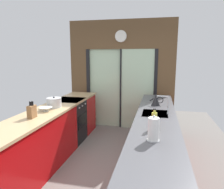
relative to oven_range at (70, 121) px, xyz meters
name	(u,v)px	position (x,y,z in m)	size (l,w,h in m)	color
ground_plane	(103,159)	(0.91, -0.65, -0.47)	(5.04, 7.60, 0.02)	slate
back_wall_unit	(121,68)	(0.91, 1.15, 1.07)	(2.64, 0.12, 2.70)	brown
left_counter_run	(42,140)	(0.00, -1.12, 0.01)	(0.62, 3.80, 0.92)	#AD0C0F
right_counter_run	(155,146)	(1.82, -0.95, 0.01)	(0.62, 3.80, 0.92)	#AD0C0F
sink_faucet	(166,102)	(1.97, -0.70, 0.66)	(0.19, 0.02, 0.29)	#B7BABC
oven_range	(70,121)	(0.00, 0.00, 0.00)	(0.60, 0.60, 0.92)	black
mixing_bowl_far	(46,109)	(0.02, -0.97, 0.50)	(0.22, 0.22, 0.07)	silver
knife_block	(32,111)	(0.02, -1.36, 0.56)	(0.08, 0.14, 0.26)	brown
stock_pot	(54,103)	(0.02, -0.68, 0.55)	(0.27, 0.27, 0.20)	#B7BABC
kettle	(156,100)	(1.80, -0.14, 0.56)	(0.25, 0.17, 0.22)	black
soap_bottle	(154,120)	(1.80, -1.45, 0.58)	(0.07, 0.07, 0.26)	#D1CC4C
paper_towel_roll	(153,129)	(1.80, -1.83, 0.59)	(0.14, 0.14, 0.29)	#B7BABC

